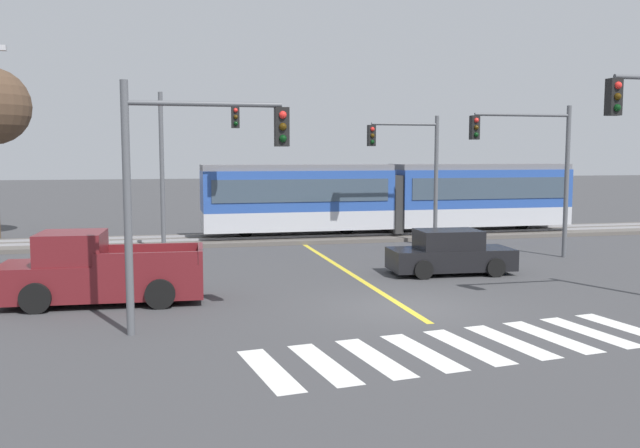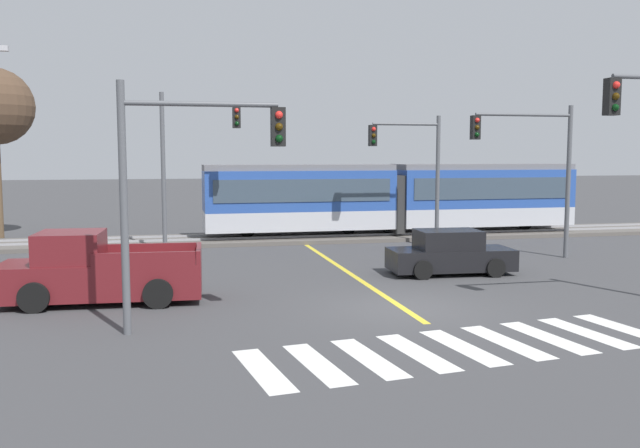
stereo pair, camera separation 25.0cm
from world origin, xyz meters
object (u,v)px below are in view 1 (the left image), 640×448
Objects in this scene: traffic_light_far_left at (187,150)px; traffic_light_far_right at (413,161)px; sedan_crossing at (450,254)px; traffic_light_mid_right at (534,156)px; light_rail_tram at (391,196)px; pickup_truck at (99,273)px; traffic_light_near_left at (186,169)px.

traffic_light_far_right is (9.67, -0.35, -0.47)m from traffic_light_far_left.
traffic_light_mid_right is at bearing 28.33° from sedan_crossing.
traffic_light_far_left is (-10.00, -3.46, 2.23)m from light_rail_tram.
traffic_light_far_left is at bearing -160.93° from light_rail_tram.
sedan_crossing is 7.37m from traffic_light_far_right.
pickup_truck is 16.81m from traffic_light_mid_right.
traffic_light_far_right is at bearing -94.98° from light_rail_tram.
traffic_light_mid_right reaches higher than light_rail_tram.
traffic_light_near_left is 15.97m from traffic_light_far_right.
pickup_truck is at bearing -164.04° from traffic_light_mid_right.
traffic_light_far_right is at bearing 129.58° from traffic_light_mid_right.
pickup_truck is 0.96× the size of traffic_light_near_left.
sedan_crossing is 11.56m from traffic_light_far_left.
traffic_light_far_right is at bearing 34.84° from pickup_truck.
traffic_light_near_left is at bearing -57.89° from pickup_truck.
sedan_crossing is at bearing -151.67° from traffic_light_mid_right.
traffic_light_far_left reaches higher than pickup_truck.
pickup_truck is at bearing -145.16° from traffic_light_far_right.
traffic_light_far_left reaches higher than light_rail_tram.
traffic_light_near_left is at bearing -123.12° from light_rail_tram.
traffic_light_near_left is (-10.51, -16.11, 1.71)m from light_rail_tram.
traffic_light_near_left is at bearing -147.69° from sedan_crossing.
traffic_light_mid_right reaches higher than traffic_light_far_right.
traffic_light_mid_right is 15.86m from traffic_light_near_left.
light_rail_tram is at bearing 82.00° from sedan_crossing.
pickup_truck is 15.46m from traffic_light_far_right.
sedan_crossing is at bearing 10.44° from pickup_truck.
light_rail_tram is at bearing 85.02° from traffic_light_far_right.
traffic_light_far_right is (10.18, 12.30, 0.05)m from traffic_light_near_left.
traffic_light_near_left is at bearing -148.98° from traffic_light_mid_right.
sedan_crossing is 0.74× the size of traffic_light_far_right.
sedan_crossing is 11.52m from pickup_truck.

